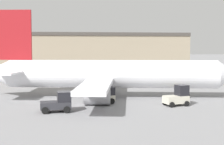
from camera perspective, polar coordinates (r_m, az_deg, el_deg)
name	(u,v)px	position (r m, az deg, el deg)	size (l,w,h in m)	color
ground_plane	(112,97)	(47.68, 0.00, -4.12)	(400.00, 400.00, 0.00)	gray
terminal_building	(35,55)	(78.89, -12.67, 2.83)	(66.84, 15.76, 9.85)	gray
airplane	(105,74)	(47.36, -1.19, -0.27)	(36.04, 30.20, 12.08)	white
ground_crew_worker	(178,93)	(46.13, 10.88, -3.36)	(0.37, 0.37, 1.70)	#1E2338
baggage_tug	(58,102)	(37.66, -8.91, -4.95)	(3.38, 2.34, 2.21)	#2D2D33
belt_loader_truck	(103,96)	(42.46, -1.50, -3.88)	(3.49, 2.14, 2.04)	beige
pushback_tug	(178,97)	(41.71, 10.88, -3.94)	(3.13, 2.38, 2.48)	beige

